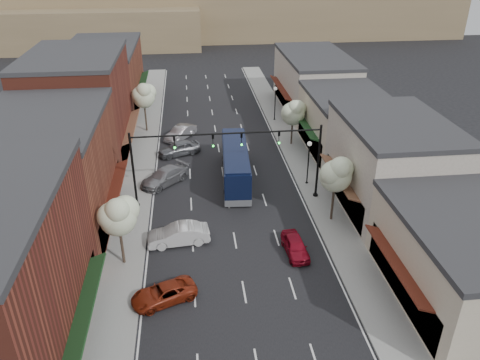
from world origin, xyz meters
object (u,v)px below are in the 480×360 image
object	(u,v)px
parked_car_b	(178,235)
lamp_post_far	(275,98)
parked_car_c	(165,177)
parked_car_d	(179,148)
tree_right_far	(293,112)
red_hatchback	(295,246)
parked_car_e	(181,133)
lamp_post_near	(309,156)
parked_car_a	(164,293)
tree_left_far	(144,95)
signal_mast_left	(161,158)
tree_left_near	(118,215)
coach_bus	(235,164)
tree_right_near	(337,173)
signal_mast_right	(292,152)

from	to	relation	value
parked_car_b	lamp_post_far	bearing A→B (deg)	149.02
parked_car_c	parked_car_d	bearing A→B (deg)	123.84
tree_right_far	red_hatchback	world-z (taller)	tree_right_far
tree_right_far	parked_car_e	distance (m)	13.37
lamp_post_near	parked_car_a	bearing A→B (deg)	-131.63
tree_left_far	parked_car_b	distance (m)	24.41
parked_car_b	parked_car_d	xyz separation A→B (m)	(0.01, 16.58, -0.00)
signal_mast_left	tree_left_near	bearing A→B (deg)	-108.10
tree_right_far	coach_bus	bearing A→B (deg)	-133.13
tree_right_far	tree_right_near	bearing A→B (deg)	-90.00
tree_right_far	parked_car_d	xyz separation A→B (m)	(-12.70, -1.22, -3.21)
lamp_post_far	red_hatchback	bearing A→B (deg)	-97.08
tree_right_near	signal_mast_right	bearing A→B (deg)	123.91
tree_left_far	lamp_post_far	bearing A→B (deg)	7.30
parked_car_b	red_hatchback	bearing A→B (deg)	69.58
parked_car_b	parked_car_e	distance (m)	21.08
tree_right_near	parked_car_c	world-z (taller)	tree_right_near
lamp_post_near	parked_car_a	world-z (taller)	lamp_post_near
tree_right_near	red_hatchback	size ratio (longest dim) A/B	1.56
signal_mast_left	lamp_post_far	size ratio (longest dim) A/B	1.85
lamp_post_near	lamp_post_far	size ratio (longest dim) A/B	1.00
tree_left_near	parked_car_a	xyz separation A→B (m)	(2.96, -4.18, -3.63)
tree_left_far	coach_bus	xyz separation A→B (m)	(9.35, -13.74, -2.86)
parked_car_d	tree_right_near	bearing A→B (deg)	19.33
signal_mast_right	tree_left_near	xyz separation A→B (m)	(-13.87, -8.05, -0.40)
tree_right_far	tree_left_near	distance (m)	25.99
tree_right_near	parked_car_b	size ratio (longest dim) A/B	1.25
lamp_post_far	parked_car_e	world-z (taller)	lamp_post_far
lamp_post_near	red_hatchback	distance (m)	11.43
tree_left_near	tree_left_far	size ratio (longest dim) A/B	0.93
parked_car_a	parked_car_e	xyz separation A→B (m)	(1.10, 27.46, 0.16)
lamp_post_near	parked_car_e	distance (m)	17.63
tree_right_far	tree_left_far	bearing A→B (deg)	160.13
red_hatchback	tree_right_far	bearing A→B (deg)	75.05
coach_bus	parked_car_c	bearing A→B (deg)	-176.41
lamp_post_near	coach_bus	world-z (taller)	lamp_post_near
signal_mast_right	tree_left_near	world-z (taller)	signal_mast_right
signal_mast_right	red_hatchback	xyz separation A→B (m)	(-1.31, -8.12, -3.97)
tree_right_near	tree_left_far	bearing A→B (deg)	127.04
tree_left_far	coach_bus	distance (m)	16.86
parked_car_e	lamp_post_far	bearing A→B (deg)	57.86
lamp_post_far	coach_bus	distance (m)	17.21
parked_car_a	parked_car_b	size ratio (longest dim) A/B	0.89
parked_car_c	parked_car_d	xyz separation A→B (m)	(1.36, 6.55, 0.03)
red_hatchback	tree_left_far	bearing A→B (deg)	112.16
tree_right_far	signal_mast_left	bearing A→B (deg)	-139.46
tree_left_far	coach_bus	world-z (taller)	tree_left_far
parked_car_a	parked_car_d	bearing A→B (deg)	156.17
signal_mast_left	parked_car_e	size ratio (longest dim) A/B	1.80
signal_mast_right	signal_mast_left	distance (m)	11.24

